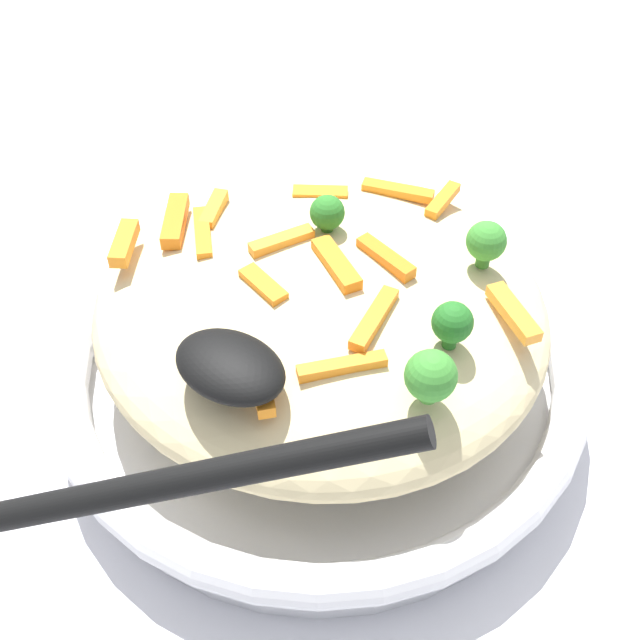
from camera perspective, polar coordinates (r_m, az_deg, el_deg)
name	(u,v)px	position (r m, az deg, el deg)	size (l,w,h in m)	color
ground_plane	(320,396)	(0.52, 0.00, -5.22)	(2.40, 2.40, 0.00)	silver
serving_bowl	(320,368)	(0.50, 0.00, -3.29)	(0.31, 0.31, 0.05)	silver
pasta_mound	(320,308)	(0.46, 0.00, 0.85)	(0.25, 0.25, 0.07)	beige
carrot_piece_0	(124,243)	(0.47, -13.23, 5.14)	(0.03, 0.01, 0.01)	orange
carrot_piece_1	(320,194)	(0.49, 0.02, 8.63)	(0.03, 0.01, 0.01)	orange
carrot_piece_2	(342,366)	(0.39, 1.51, -3.19)	(0.04, 0.01, 0.01)	orange
carrot_piece_3	(263,286)	(0.43, -3.89, 2.34)	(0.03, 0.01, 0.01)	orange
carrot_piece_4	(214,210)	(0.48, -7.26, 7.47)	(0.03, 0.01, 0.01)	orange
carrot_piece_5	(386,258)	(0.44, 4.51, 4.27)	(0.04, 0.01, 0.01)	orange
carrot_piece_6	(175,221)	(0.48, -9.86, 6.70)	(0.04, 0.01, 0.01)	orange
carrot_piece_7	(393,189)	(0.50, 4.99, 8.93)	(0.04, 0.01, 0.01)	orange
carrot_piece_8	(203,233)	(0.47, -8.02, 5.87)	(0.04, 0.01, 0.01)	orange
carrot_piece_9	(261,383)	(0.39, -4.06, -4.34)	(0.04, 0.01, 0.01)	orange
carrot_piece_10	(443,200)	(0.49, 8.38, 8.12)	(0.03, 0.01, 0.01)	orange
carrot_piece_11	(284,240)	(0.45, -2.48, 5.46)	(0.04, 0.01, 0.01)	orange
carrot_piece_12	(332,268)	(0.43, 0.84, 3.54)	(0.04, 0.01, 0.01)	orange
carrot_piece_13	(374,319)	(0.41, 3.72, 0.09)	(0.04, 0.01, 0.01)	orange
carrot_piece_14	(513,313)	(0.43, 13.07, 0.49)	(0.04, 0.01, 0.01)	orange
broccoli_floret_0	(327,213)	(0.45, 0.50, 7.31)	(0.02, 0.02, 0.02)	#296820
broccoli_floret_1	(452,323)	(0.40, 9.03, -0.21)	(0.02, 0.02, 0.03)	#205B1C
broccoli_floret_2	(431,376)	(0.38, 7.57, -3.84)	(0.02, 0.02, 0.03)	#377928
broccoli_floret_3	(486,242)	(0.45, 11.28, 5.26)	(0.02, 0.02, 0.03)	#377928
serving_spoon	(219,403)	(0.36, -6.89, -5.67)	(0.15, 0.14, 0.08)	black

